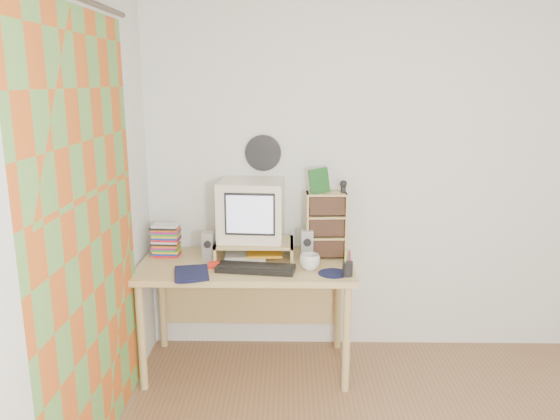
{
  "coord_description": "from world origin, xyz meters",
  "views": [
    {
      "loc": [
        -0.75,
        -2.03,
        1.91
      ],
      "look_at": [
        -0.81,
        1.33,
        1.12
      ],
      "focal_mm": 35.0,
      "sensor_mm": 36.0,
      "label": 1
    }
  ],
  "objects_px": {
    "desk": "(247,279)",
    "diary": "(175,273)",
    "cd_rack": "(326,225)",
    "crt_monitor": "(251,210)",
    "keyboard": "(256,268)",
    "dvd_stack": "(166,238)",
    "mug": "(310,262)"
  },
  "relations": [
    {
      "from": "crt_monitor",
      "to": "diary",
      "type": "xyz_separation_m",
      "value": [
        -0.45,
        -0.42,
        -0.29
      ]
    },
    {
      "from": "dvd_stack",
      "to": "keyboard",
      "type": "bearing_deg",
      "value": -23.22
    },
    {
      "from": "keyboard",
      "to": "cd_rack",
      "type": "height_order",
      "value": "cd_rack"
    },
    {
      "from": "keyboard",
      "to": "dvd_stack",
      "type": "relative_size",
      "value": 1.97
    },
    {
      "from": "keyboard",
      "to": "dvd_stack",
      "type": "xyz_separation_m",
      "value": [
        -0.63,
        0.31,
        0.11
      ]
    },
    {
      "from": "dvd_stack",
      "to": "cd_rack",
      "type": "height_order",
      "value": "cd_rack"
    },
    {
      "from": "mug",
      "to": "crt_monitor",
      "type": "bearing_deg",
      "value": 143.97
    },
    {
      "from": "dvd_stack",
      "to": "mug",
      "type": "bearing_deg",
      "value": -13.35
    },
    {
      "from": "keyboard",
      "to": "mug",
      "type": "height_order",
      "value": "mug"
    },
    {
      "from": "keyboard",
      "to": "cd_rack",
      "type": "xyz_separation_m",
      "value": [
        0.46,
        0.29,
        0.21
      ]
    },
    {
      "from": "keyboard",
      "to": "desk",
      "type": "bearing_deg",
      "value": 115.95
    },
    {
      "from": "keyboard",
      "to": "dvd_stack",
      "type": "height_order",
      "value": "dvd_stack"
    },
    {
      "from": "desk",
      "to": "cd_rack",
      "type": "relative_size",
      "value": 3.14
    },
    {
      "from": "diary",
      "to": "crt_monitor",
      "type": "bearing_deg",
      "value": 31.72
    },
    {
      "from": "crt_monitor",
      "to": "keyboard",
      "type": "xyz_separation_m",
      "value": [
        0.04,
        -0.31,
        -0.3
      ]
    },
    {
      "from": "dvd_stack",
      "to": "diary",
      "type": "distance_m",
      "value": 0.45
    },
    {
      "from": "desk",
      "to": "crt_monitor",
      "type": "height_order",
      "value": "crt_monitor"
    },
    {
      "from": "desk",
      "to": "diary",
      "type": "xyz_separation_m",
      "value": [
        -0.42,
        -0.33,
        0.16
      ]
    },
    {
      "from": "dvd_stack",
      "to": "cd_rack",
      "type": "xyz_separation_m",
      "value": [
        1.09,
        -0.02,
        0.1
      ]
    },
    {
      "from": "desk",
      "to": "dvd_stack",
      "type": "relative_size",
      "value": 5.62
    },
    {
      "from": "desk",
      "to": "cd_rack",
      "type": "xyz_separation_m",
      "value": [
        0.53,
        0.07,
        0.36
      ]
    },
    {
      "from": "crt_monitor",
      "to": "keyboard",
      "type": "height_order",
      "value": "crt_monitor"
    },
    {
      "from": "desk",
      "to": "mug",
      "type": "height_order",
      "value": "mug"
    },
    {
      "from": "desk",
      "to": "keyboard",
      "type": "xyz_separation_m",
      "value": [
        0.07,
        -0.22,
        0.15
      ]
    },
    {
      "from": "mug",
      "to": "diary",
      "type": "relative_size",
      "value": 0.52
    },
    {
      "from": "desk",
      "to": "diary",
      "type": "bearing_deg",
      "value": -141.87
    },
    {
      "from": "cd_rack",
      "to": "crt_monitor",
      "type": "bearing_deg",
      "value": 175.24
    },
    {
      "from": "keyboard",
      "to": "mug",
      "type": "xyz_separation_m",
      "value": [
        0.34,
        0.03,
        0.03
      ]
    },
    {
      "from": "crt_monitor",
      "to": "cd_rack",
      "type": "height_order",
      "value": "crt_monitor"
    },
    {
      "from": "dvd_stack",
      "to": "diary",
      "type": "bearing_deg",
      "value": -68.6
    },
    {
      "from": "cd_rack",
      "to": "dvd_stack",
      "type": "bearing_deg",
      "value": 176.56
    },
    {
      "from": "crt_monitor",
      "to": "mug",
      "type": "bearing_deg",
      "value": -31.71
    }
  ]
}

